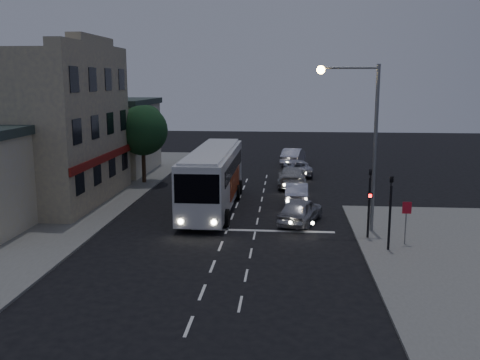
# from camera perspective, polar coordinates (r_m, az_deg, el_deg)

# --- Properties ---
(ground) EXTENTS (120.00, 120.00, 0.00)m
(ground) POSITION_cam_1_polar(r_m,az_deg,el_deg) (28.26, -1.84, -6.45)
(ground) COLOR black
(sidewalk_far) EXTENTS (12.00, 50.00, 0.12)m
(sidewalk_far) POSITION_cam_1_polar(r_m,az_deg,el_deg) (39.28, -19.60, -2.09)
(sidewalk_far) COLOR slate
(sidewalk_far) RESTS_ON ground
(road_markings) EXTENTS (8.00, 30.55, 0.01)m
(road_markings) POSITION_cam_1_polar(r_m,az_deg,el_deg) (31.31, 1.22, -4.73)
(road_markings) COLOR silver
(road_markings) RESTS_ON ground
(tour_bus) EXTENTS (3.03, 12.78, 3.92)m
(tour_bus) POSITION_cam_1_polar(r_m,az_deg,el_deg) (34.71, -2.90, 0.37)
(tour_bus) COLOR silver
(tour_bus) RESTS_ON ground
(car_suv) EXTENTS (3.09, 4.78, 1.51)m
(car_suv) POSITION_cam_1_polar(r_m,az_deg,el_deg) (31.55, 6.47, -3.26)
(car_suv) COLOR #A6A6AC
(car_suv) RESTS_ON ground
(car_sedan_a) EXTENTS (1.57, 4.37, 1.43)m
(car_sedan_a) POSITION_cam_1_polar(r_m,az_deg,el_deg) (36.55, 6.03, -1.39)
(car_sedan_a) COLOR silver
(car_sedan_a) RESTS_ON ground
(car_sedan_b) EXTENTS (2.31, 5.45, 1.57)m
(car_sedan_b) POSITION_cam_1_polar(r_m,az_deg,el_deg) (42.29, 5.57, 0.36)
(car_sedan_b) COLOR #AAAAAA
(car_sedan_b) RESTS_ON ground
(car_sedan_c) EXTENTS (2.62, 5.08, 1.37)m
(car_sedan_c) POSITION_cam_1_polar(r_m,az_deg,el_deg) (47.28, 6.15, 1.32)
(car_sedan_c) COLOR #9A9BAA
(car_sedan_c) RESTS_ON ground
(car_extra) EXTENTS (2.64, 5.30, 1.67)m
(car_extra) POSITION_cam_1_polar(r_m,az_deg,el_deg) (53.05, 5.70, 2.51)
(car_extra) COLOR silver
(car_extra) RESTS_ON ground
(traffic_signal_main) EXTENTS (0.25, 0.35, 4.10)m
(traffic_signal_main) POSITION_cam_1_polar(r_m,az_deg,el_deg) (28.56, 13.65, -1.55)
(traffic_signal_main) COLOR black
(traffic_signal_main) RESTS_ON sidewalk_near
(traffic_signal_side) EXTENTS (0.18, 0.15, 4.10)m
(traffic_signal_side) POSITION_cam_1_polar(r_m,az_deg,el_deg) (26.77, 15.76, -2.46)
(traffic_signal_side) COLOR black
(traffic_signal_side) RESTS_ON sidewalk_near
(regulatory_sign) EXTENTS (0.45, 0.12, 2.20)m
(regulatory_sign) POSITION_cam_1_polar(r_m,az_deg,el_deg) (28.08, 17.32, -3.67)
(regulatory_sign) COLOR slate
(regulatory_sign) RESTS_ON sidewalk_near
(streetlight) EXTENTS (3.32, 0.44, 9.00)m
(streetlight) POSITION_cam_1_polar(r_m,az_deg,el_deg) (29.42, 13.03, 5.36)
(streetlight) COLOR slate
(streetlight) RESTS_ON sidewalk_near
(main_building) EXTENTS (10.12, 12.00, 11.00)m
(main_building) POSITION_cam_1_polar(r_m,az_deg,el_deg) (38.95, -21.36, 5.29)
(main_building) COLOR gray
(main_building) RESTS_ON sidewalk_far
(low_building_north) EXTENTS (9.40, 9.40, 6.50)m
(low_building_north) POSITION_cam_1_polar(r_m,az_deg,el_deg) (49.95, -14.71, 4.66)
(low_building_north) COLOR beige
(low_building_north) RESTS_ON sidewalk_far
(street_tree) EXTENTS (4.00, 4.00, 6.20)m
(street_tree) POSITION_cam_1_polar(r_m,az_deg,el_deg) (43.54, -10.36, 5.46)
(street_tree) COLOR black
(street_tree) RESTS_ON sidewalk_far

